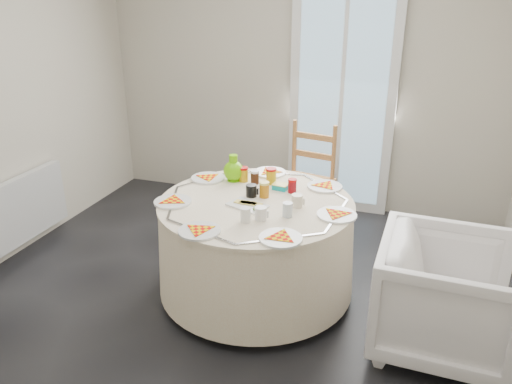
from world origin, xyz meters
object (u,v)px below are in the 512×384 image
(green_pitcher, at_px, (233,163))
(table, at_px, (256,247))
(armchair, at_px, (446,294))
(wooden_chair, at_px, (304,185))
(radiator, at_px, (21,210))

(green_pitcher, bearing_deg, table, -68.75)
(table, height_order, armchair, armchair)
(table, distance_m, wooden_chair, 1.06)
(table, bearing_deg, armchair, -9.63)
(radiator, bearing_deg, table, 0.95)
(radiator, bearing_deg, armchair, -3.14)
(radiator, distance_m, armchair, 3.34)
(radiator, relative_size, armchair, 1.23)
(wooden_chair, bearing_deg, radiator, -141.94)
(table, height_order, green_pitcher, green_pitcher)
(radiator, height_order, wooden_chair, wooden_chair)
(table, bearing_deg, radiator, -179.05)
(radiator, distance_m, green_pitcher, 1.87)
(radiator, height_order, armchair, armchair)
(radiator, height_order, table, table)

